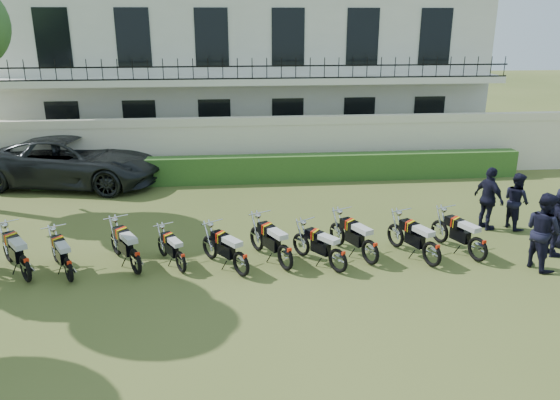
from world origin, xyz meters
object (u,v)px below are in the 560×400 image
Objects in this scene: motorcycle_6 at (338,255)px; officer_4 at (516,201)px; suv at (73,161)px; motorcycle_1 at (68,264)px; motorcycle_3 at (181,257)px; motorcycle_9 at (478,244)px; motorcycle_2 at (135,256)px; motorcycle_7 at (371,246)px; motorcycle_8 at (432,248)px; motorcycle_0 at (25,262)px; motorcycle_5 at (285,251)px; officer_2 at (555,225)px; officer_5 at (489,199)px; motorcycle_4 at (241,258)px; officer_1 at (543,231)px.

officer_4 is at bearing -11.73° from motorcycle_6.
motorcycle_1 is at bearing -154.71° from suv.
motorcycle_3 is 0.81× the size of motorcycle_9.
motorcycle_2 is 5.66m from motorcycle_7.
motorcycle_9 is at bearing -28.39° from motorcycle_3.
motorcycle_3 is at bearing 155.21° from motorcycle_8.
motorcycle_0 is 0.94× the size of motorcycle_5.
motorcycle_1 is at bearing -39.94° from motorcycle_0.
motorcycle_3 is 0.82× the size of motorcycle_7.
motorcycle_2 is 0.95× the size of motorcycle_8.
officer_4 reaches higher than motorcycle_9.
officer_2 is at bearing -24.25° from motorcycle_5.
suv reaches higher than motorcycle_6.
suv is at bearing 56.40° from officer_4.
motorcycle_2 is 1.18× the size of motorcycle_3.
suv is (-11.76, 7.86, 0.39)m from motorcycle_9.
suv is at bearing 74.84° from motorcycle_1.
officer_5 is (6.07, 2.21, 0.41)m from motorcycle_5.
motorcycle_0 is 0.93× the size of motorcycle_9.
motorcycle_0 is at bearing 88.69° from officer_4.
officer_4 is (7.98, 2.44, 0.34)m from motorcycle_4.
officer_1 is at bearing -32.10° from motorcycle_2.
officer_1 is (13.11, -8.30, 0.06)m from suv.
motorcycle_4 is 7.28m from officer_1.
motorcycle_3 is 6.08m from motorcycle_8.
motorcycle_7 is (0.88, 0.36, 0.03)m from motorcycle_6.
motorcycle_7 is 0.29× the size of suv.
suv reaches higher than motorcycle_3.
motorcycle_2 is 0.96× the size of motorcycle_7.
motorcycle_3 is at bearing 151.06° from motorcycle_5.
motorcycle_3 is 8.83m from officer_5.
officer_4 is 0.90× the size of officer_5.
officer_1 reaches higher than suv.
motorcycle_8 is at bearing -30.21° from motorcycle_3.
motorcycle_5 is (5.02, 0.14, 0.04)m from motorcycle_1.
motorcycle_0 reaches higher than motorcycle_3.
motorcycle_1 is 0.94× the size of motorcycle_2.
motorcycle_8 is 2.66m from officer_1.
officer_5 reaches higher than motorcycle_7.
officer_2 is (2.08, 0.21, 0.34)m from motorcycle_9.
motorcycle_0 is 1.05× the size of officer_2.
motorcycle_1 is 0.89× the size of motorcycle_9.
officer_2 reaches higher than motorcycle_0.
motorcycle_0 is 9.58m from motorcycle_8.
motorcycle_7 is 0.99× the size of motorcycle_9.
motorcycle_6 is at bearing 160.20° from motorcycle_8.
motorcycle_5 is at bearing -126.78° from suv.
officer_2 is (0.73, 0.65, -0.12)m from officer_1.
officer_2 reaches higher than motorcycle_8.
officer_1 reaches higher than motorcycle_8.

